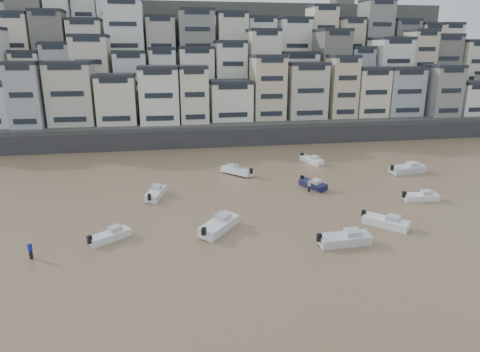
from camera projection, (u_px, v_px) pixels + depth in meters
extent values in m
cube|color=#38383A|center=(230.00, 137.00, 86.28)|extent=(140.00, 3.00, 3.50)
cube|color=#4C4C47|center=(247.00, 129.00, 93.64)|extent=(140.00, 14.00, 4.00)
cube|color=#4C4C47|center=(238.00, 108.00, 104.11)|extent=(140.00, 14.00, 10.00)
cube|color=#4C4C47|center=(230.00, 87.00, 114.29)|extent=(140.00, 14.00, 18.00)
cube|color=#4C4C47|center=(224.00, 70.00, 124.47)|extent=(140.00, 16.00, 26.00)
cube|color=#4C4C47|center=(218.00, 58.00, 136.83)|extent=(140.00, 18.00, 32.00)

